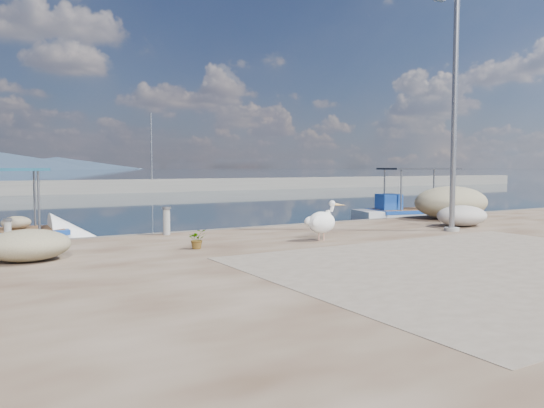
{
  "coord_description": "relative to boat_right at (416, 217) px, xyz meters",
  "views": [
    {
      "loc": [
        -7.83,
        -9.47,
        2.38
      ],
      "look_at": [
        0.0,
        3.8,
        1.3
      ],
      "focal_mm": 35.0,
      "sensor_mm": 36.0,
      "label": 1
    }
  ],
  "objects": [
    {
      "name": "net_pile_d",
      "position": [
        -3.41,
        -5.24,
        0.62
      ],
      "size": [
        1.77,
        1.33,
        0.66
      ],
      "primitive_type": "ellipsoid",
      "color": "beige",
      "rests_on": "quay"
    },
    {
      "name": "net_pile_b",
      "position": [
        -15.98,
        -5.11,
        0.61
      ],
      "size": [
        1.64,
        1.28,
        0.64
      ],
      "primitive_type": "ellipsoid",
      "color": "tan",
      "rests_on": "quay"
    },
    {
      "name": "lamp_post",
      "position": [
        -4.68,
        -5.92,
        3.59
      ],
      "size": [
        0.44,
        0.96,
        7.0
      ],
      "color": "gray",
      "rests_on": "quay"
    },
    {
      "name": "pelican",
      "position": [
        -9.19,
        -5.68,
        0.77
      ],
      "size": [
        1.08,
        0.71,
        1.03
      ],
      "rotation": [
        0.0,
        0.0,
        -0.32
      ],
      "color": "tan",
      "rests_on": "quay"
    },
    {
      "name": "bollard_near",
      "position": [
        -12.21,
        -2.54,
        0.71
      ],
      "size": [
        0.26,
        0.26,
        0.78
      ],
      "color": "gray",
      "rests_on": "quay"
    },
    {
      "name": "boat_right",
      "position": [
        0.0,
        0.0,
        0.0
      ],
      "size": [
        5.96,
        3.17,
        2.73
      ],
      "rotation": [
        0.0,
        0.0,
        -0.24
      ],
      "color": "white",
      "rests_on": "ground"
    },
    {
      "name": "breakwater",
      "position": [
        -9.28,
        32.88,
        0.39
      ],
      "size": [
        120.0,
        2.2,
        7.5
      ],
      "color": "gray",
      "rests_on": "ground"
    },
    {
      "name": "quay_patch",
      "position": [
        -8.28,
        -10.12,
        0.29
      ],
      "size": [
        9.0,
        7.0,
        0.01
      ],
      "primitive_type": "cube",
      "color": "gray",
      "rests_on": "quay"
    },
    {
      "name": "net_pile_c",
      "position": [
        -1.72,
        -3.35,
        0.88
      ],
      "size": [
        3.01,
        2.15,
        1.18
      ],
      "primitive_type": "ellipsoid",
      "color": "tan",
      "rests_on": "quay"
    },
    {
      "name": "bollard_far",
      "position": [
        -16.17,
        -2.72,
        0.65
      ],
      "size": [
        0.22,
        0.22,
        0.66
      ],
      "color": "gray",
      "rests_on": "quay"
    },
    {
      "name": "potted_plant",
      "position": [
        -12.45,
        -5.32,
        0.51
      ],
      "size": [
        0.46,
        0.41,
        0.46
      ],
      "primitive_type": "imported",
      "rotation": [
        0.0,
        0.0,
        -0.14
      ],
      "color": "#33722D",
      "rests_on": "quay"
    },
    {
      "name": "ground",
      "position": [
        -9.28,
        -7.12,
        -0.21
      ],
      "size": [
        1400.0,
        1400.0,
        0.0
      ],
      "primitive_type": "plane",
      "color": "#162635",
      "rests_on": "ground"
    }
  ]
}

